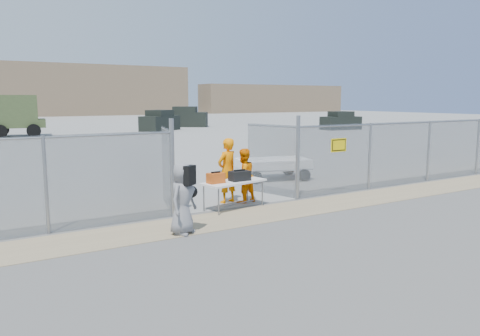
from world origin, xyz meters
TOP-DOWN VIEW (x-y plane):
  - ground at (0.00, 0.00)m, footprint 160.00×160.00m
  - tarmac_inside at (0.00, 42.00)m, footprint 160.00×80.00m
  - dirt_strip at (0.00, 1.00)m, footprint 44.00×1.60m
  - distant_hills at (5.00, 78.00)m, footprint 140.00×6.00m
  - chain_link_fence at (0.00, 2.00)m, footprint 40.00×0.20m
  - folding_table at (-0.24, 1.92)m, footprint 1.93×1.12m
  - orange_bag at (-0.82, 1.89)m, footprint 0.46×0.33m
  - black_duffel at (-0.08, 1.88)m, footprint 0.56×0.34m
  - security_worker_left at (-0.03, 2.67)m, footprint 0.79×0.63m
  - security_worker_right at (0.38, 2.45)m, footprint 0.85×0.71m
  - visitor at (-2.43, 0.43)m, footprint 0.94×0.86m
  - utility_trailer at (3.40, 5.22)m, footprint 3.72×2.53m
  - parked_vehicle_near at (9.83, 32.76)m, footprint 4.53×3.94m
  - parked_vehicle_mid at (14.47, 37.19)m, footprint 5.08×4.29m
  - parked_vehicle_far at (25.45, 25.05)m, footprint 3.97×2.07m

SIDE VIEW (x-z plane):
  - ground at x=0.00m, z-range 0.00..0.00m
  - tarmac_inside at x=0.00m, z-range 0.00..0.01m
  - dirt_strip at x=0.00m, z-range 0.00..0.01m
  - folding_table at x=-0.24m, z-range 0.00..0.77m
  - utility_trailer at x=3.40m, z-range 0.00..0.82m
  - security_worker_right at x=0.38m, z-range 0.00..1.57m
  - visitor at x=-2.43m, z-range 0.00..1.61m
  - parked_vehicle_far at x=25.45m, z-range 0.00..1.73m
  - black_duffel at x=-0.08m, z-range 0.77..1.04m
  - orange_bag at x=-0.82m, z-range 0.77..1.04m
  - security_worker_left at x=-0.03m, z-range 0.00..1.88m
  - parked_vehicle_near at x=9.83m, z-range 0.00..1.90m
  - parked_vehicle_mid at x=14.47m, z-range 0.00..2.12m
  - chain_link_fence at x=0.00m, z-range 0.00..2.20m
  - distant_hills at x=5.00m, z-range 0.00..9.00m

